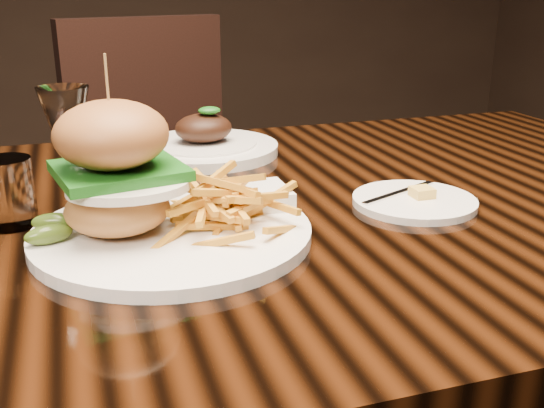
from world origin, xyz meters
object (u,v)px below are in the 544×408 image
object	(u,v)px
dining_table	(230,257)
far_dish	(204,145)
burger_plate	(162,195)
wine_glass	(66,124)
chair_far	(167,174)

from	to	relation	value
dining_table	far_dish	xyz separation A→B (m)	(0.03, 0.28, 0.09)
burger_plate	wine_glass	distance (m)	0.16
dining_table	far_dish	distance (m)	0.30
dining_table	far_dish	bearing A→B (deg)	84.80
burger_plate	wine_glass	world-z (taller)	burger_plate
dining_table	wine_glass	xyz separation A→B (m)	(-0.20, 0.01, 0.20)
far_dish	chair_far	size ratio (longest dim) A/B	0.27
burger_plate	dining_table	bearing A→B (deg)	43.69
wine_glass	far_dish	world-z (taller)	wine_glass
chair_far	far_dish	bearing A→B (deg)	-106.84
burger_plate	chair_far	size ratio (longest dim) A/B	0.35
burger_plate	wine_glass	xyz separation A→B (m)	(-0.10, 0.10, 0.07)
wine_glass	far_dish	xyz separation A→B (m)	(0.22, 0.27, -0.11)
burger_plate	far_dish	world-z (taller)	burger_plate
burger_plate	wine_glass	bearing A→B (deg)	134.76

